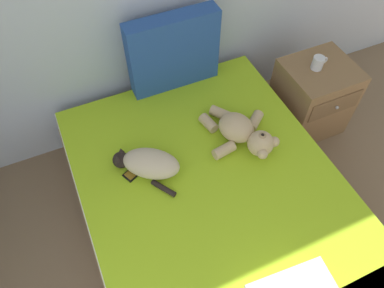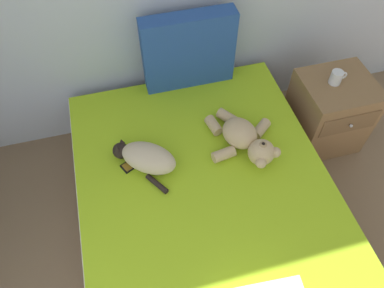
% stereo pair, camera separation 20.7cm
% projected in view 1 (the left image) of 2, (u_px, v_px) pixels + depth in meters
% --- Properties ---
extents(bed, '(1.52, 2.08, 0.48)m').
position_uv_depth(bed, '(216.00, 213.00, 2.27)').
color(bed, olive).
rests_on(bed, ground_plane).
extents(patterned_cushion, '(0.62, 0.13, 0.54)m').
position_uv_depth(patterned_cushion, '(173.00, 52.00, 2.42)').
color(patterned_cushion, '#264C99').
rests_on(patterned_cushion, bed).
extents(cat, '(0.39, 0.40, 0.15)m').
position_uv_depth(cat, '(148.00, 163.00, 2.12)').
color(cat, '#C6B293').
rests_on(cat, bed).
extents(teddy_bear, '(0.44, 0.53, 0.17)m').
position_uv_depth(teddy_bear, '(243.00, 133.00, 2.25)').
color(teddy_bear, tan).
rests_on(teddy_bear, bed).
extents(cell_phone, '(0.16, 0.13, 0.01)m').
position_uv_depth(cell_phone, '(135.00, 171.00, 2.17)').
color(cell_phone, black).
rests_on(cell_phone, bed).
extents(nightstand, '(0.50, 0.48, 0.59)m').
position_uv_depth(nightstand, '(312.00, 98.00, 2.80)').
color(nightstand, olive).
rests_on(nightstand, ground_plane).
extents(mug, '(0.12, 0.08, 0.09)m').
position_uv_depth(mug, '(318.00, 63.00, 2.53)').
color(mug, silver).
rests_on(mug, nightstand).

